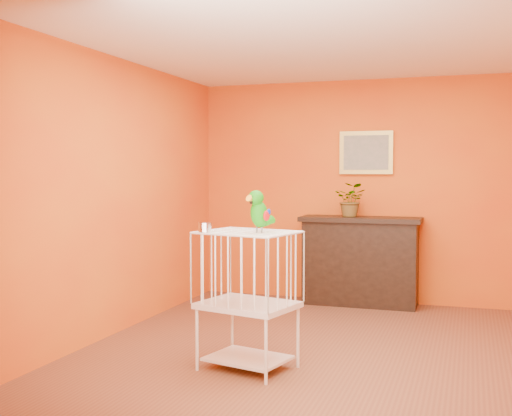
% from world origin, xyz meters
% --- Properties ---
extents(ground, '(4.50, 4.50, 0.00)m').
position_xyz_m(ground, '(0.00, 0.00, 0.00)').
color(ground, brown).
rests_on(ground, ground).
extents(room_shell, '(4.50, 4.50, 4.50)m').
position_xyz_m(room_shell, '(0.00, 0.00, 1.58)').
color(room_shell, orange).
rests_on(room_shell, ground).
extents(console_cabinet, '(1.36, 0.49, 1.01)m').
position_xyz_m(console_cabinet, '(-0.03, 2.01, 0.51)').
color(console_cabinet, black).
rests_on(console_cabinet, ground).
extents(potted_plant, '(0.39, 0.43, 0.30)m').
position_xyz_m(potted_plant, '(-0.13, 1.98, 1.16)').
color(potted_plant, '#26722D').
rests_on(potted_plant, console_cabinet).
extents(framed_picture, '(0.62, 0.04, 0.50)m').
position_xyz_m(framed_picture, '(0.00, 2.22, 1.75)').
color(framed_picture, gold).
rests_on(framed_picture, room_shell).
extents(birdcage, '(0.80, 0.68, 1.07)m').
position_xyz_m(birdcage, '(-0.45, -0.67, 0.55)').
color(birdcage, white).
rests_on(birdcage, ground).
extents(feed_cup, '(0.10, 0.10, 0.07)m').
position_xyz_m(feed_cup, '(-0.74, -0.82, 1.11)').
color(feed_cup, silver).
rests_on(feed_cup, birdcage).
extents(parrot, '(0.19, 0.29, 0.32)m').
position_xyz_m(parrot, '(-0.34, -0.72, 1.23)').
color(parrot, '#59544C').
rests_on(parrot, birdcage).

